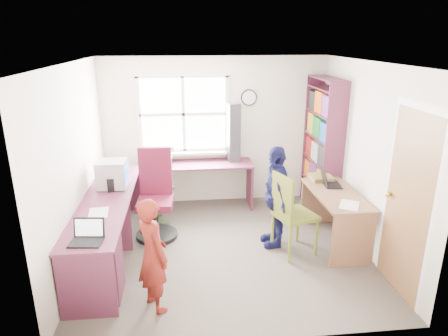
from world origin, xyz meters
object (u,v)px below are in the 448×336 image
object	(u,v)px
bookshelf	(322,149)
person_navy	(275,196)
person_green	(159,185)
wooden_chair	(290,211)
potted_plant	(170,155)
l_desk	(120,233)
right_desk	(335,207)
laptop_right	(329,182)
laptop_left	(87,236)
person_red	(153,255)
crt_monitor	(112,174)
cd_tower	(233,133)
swivel_chair	(156,199)

from	to	relation	value
bookshelf	person_navy	world-z (taller)	bookshelf
bookshelf	person_green	size ratio (longest dim) A/B	1.83
wooden_chair	person_navy	bearing A→B (deg)	97.84
bookshelf	potted_plant	size ratio (longest dim) A/B	7.26
l_desk	person_green	size ratio (longest dim) A/B	2.57
right_desk	laptop_right	bearing A→B (deg)	89.41
l_desk	potted_plant	world-z (taller)	potted_plant
laptop_left	laptop_right	bearing A→B (deg)	30.25
laptop_left	laptop_right	distance (m)	3.24
person_red	crt_monitor	bearing A→B (deg)	-11.00
person_red	person_green	world-z (taller)	person_red
crt_monitor	person_green	distance (m)	0.86
cd_tower	person_red	world-z (taller)	cd_tower
crt_monitor	person_green	bearing A→B (deg)	44.35
wooden_chair	potted_plant	xyz separation A→B (m)	(-1.53, 1.63, 0.31)
l_desk	person_red	xyz separation A→B (m)	(0.45, -0.81, 0.15)
laptop_left	swivel_chair	bearing A→B (deg)	75.64
cd_tower	right_desk	bearing A→B (deg)	-65.22
crt_monitor	person_red	size ratio (longest dim) A/B	0.32
laptop_right	person_navy	distance (m)	0.84
person_navy	laptop_left	bearing A→B (deg)	-66.03
right_desk	laptop_right	size ratio (longest dim) A/B	3.80
wooden_chair	laptop_left	world-z (taller)	wooden_chair
crt_monitor	laptop_left	size ratio (longest dim) A/B	1.17
right_desk	potted_plant	bearing A→B (deg)	146.56
bookshelf	person_navy	bearing A→B (deg)	-131.99
right_desk	cd_tower	world-z (taller)	cd_tower
laptop_left	person_navy	distance (m)	2.41
right_desk	bookshelf	bearing A→B (deg)	80.38
swivel_chair	person_red	xyz separation A→B (m)	(0.07, -1.62, 0.08)
swivel_chair	cd_tower	bearing A→B (deg)	42.28
swivel_chair	wooden_chair	distance (m)	1.85
swivel_chair	wooden_chair	xyz separation A→B (m)	(1.72, -0.70, 0.05)
wooden_chair	laptop_right	xyz separation A→B (m)	(0.67, 0.50, 0.18)
l_desk	bookshelf	size ratio (longest dim) A/B	1.40
cd_tower	l_desk	bearing A→B (deg)	-145.39
laptop_left	laptop_right	xyz separation A→B (m)	(2.96, 1.32, -0.03)
crt_monitor	person_green	world-z (taller)	person_green
swivel_chair	laptop_right	bearing A→B (deg)	-1.72
laptop_right	person_navy	size ratio (longest dim) A/B	0.24
l_desk	right_desk	size ratio (longest dim) A/B	2.35
person_red	person_green	bearing A→B (deg)	-31.28
swivel_chair	person_red	world-z (taller)	swivel_chair
wooden_chair	cd_tower	distance (m)	1.87
potted_plant	person_navy	distance (m)	1.97
laptop_right	person_red	xyz separation A→B (m)	(-2.33, -1.42, -0.16)
bookshelf	person_red	size ratio (longest dim) A/B	1.72
bookshelf	person_green	bearing A→B (deg)	-175.69
person_green	potted_plant	bearing A→B (deg)	-32.66
wooden_chair	person_red	bearing A→B (deg)	-170.02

